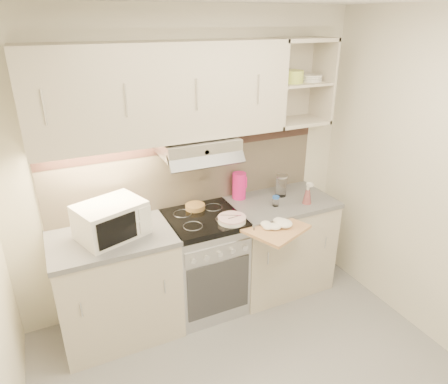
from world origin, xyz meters
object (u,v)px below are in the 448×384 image
Objects in this scene: electric_range at (205,263)px; microwave at (111,220)px; spray_bottle at (307,195)px; watering_can at (114,232)px; pink_pitcher at (239,186)px; glass_jar at (281,185)px; plate_stack at (232,219)px; cutting_board at (275,228)px.

microwave reaches higher than electric_range.
spray_bottle is at bearing -24.86° from microwave.
watering_can is 1.21m from pink_pitcher.
spray_bottle is at bearing 3.90° from watering_can.
pink_pitcher reaches higher than spray_bottle.
pink_pitcher reaches higher than glass_jar.
electric_range is at bearing -173.89° from glass_jar.
watering_can is 1.55m from glass_jar.
glass_jar reaches higher than plate_stack.
microwave is at bearing 140.85° from cutting_board.
spray_bottle is at bearing -9.48° from electric_range.
plate_stack reaches higher than cutting_board.
pink_pitcher is (0.43, 0.20, 0.57)m from electric_range.
glass_jar is (1.54, 0.19, 0.01)m from watering_can.
watering_can reaches higher than glass_jar.
plate_stack is (0.91, -0.07, -0.06)m from watering_can.
electric_range is 0.72m from cutting_board.
glass_jar is (0.80, 0.09, 0.55)m from electric_range.
glass_jar is at bearing 119.95° from spray_bottle.
plate_stack is at bearing -46.64° from electric_range.
spray_bottle is 0.47× the size of cutting_board.
electric_range is 0.74m from pink_pitcher.
watering_can is at bearing -151.29° from pink_pitcher.
spray_bottle is at bearing 2.04° from plate_stack.
pink_pitcher is at bearing 70.30° from cutting_board.
plate_stack is 0.94× the size of pink_pitcher.
microwave is 2.31× the size of pink_pitcher.
microwave is 1.66m from spray_bottle.
electric_range is 2.03× the size of cutting_board.
pink_pitcher is at bearing 20.18° from watering_can.
microwave is 2.45× the size of plate_stack.
watering_can is (-0.74, -0.11, 0.53)m from electric_range.
cutting_board is (-0.47, -0.22, -0.11)m from spray_bottle.
electric_range is 3.73× the size of pink_pitcher.
watering_can is 1.34× the size of spray_bottle.
plate_stack is at bearing -30.71° from microwave.
electric_range is 4.31× the size of spray_bottle.
pink_pitcher is (1.17, 0.20, -0.01)m from microwave.
pink_pitcher reaches higher than plate_stack.
watering_can is (-0.00, -0.10, -0.05)m from microwave.
spray_bottle is at bearing 4.00° from cutting_board.
cutting_board is at bearing -37.20° from microwave.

